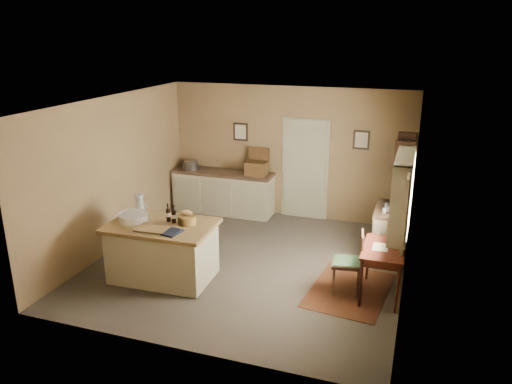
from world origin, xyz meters
TOP-DOWN VIEW (x-y plane):
  - ground at (0.00, 0.00)m, footprint 5.00×5.00m
  - wall_back at (0.00, 2.50)m, footprint 5.00×0.10m
  - wall_front at (0.00, -2.50)m, footprint 5.00×0.10m
  - wall_left at (-2.50, 0.00)m, footprint 0.10×5.00m
  - wall_right at (2.50, 0.00)m, footprint 0.10×5.00m
  - ceiling at (0.00, 0.00)m, footprint 5.00×5.00m
  - door at (0.35, 2.47)m, footprint 0.97×0.06m
  - framed_prints at (0.20, 2.48)m, footprint 2.82×0.02m
  - window at (2.42, -0.20)m, footprint 0.25×1.99m
  - work_island at (-1.11, -0.89)m, footprint 1.66×1.12m
  - sideboard at (-1.34, 2.20)m, footprint 2.17×0.61m
  - rug at (1.75, -0.35)m, footprint 1.27×1.71m
  - writing_desk at (2.20, -0.35)m, footprint 0.58×0.95m
  - desk_chair at (1.69, -0.41)m, footprint 0.50×0.50m
  - right_cabinet at (2.20, 1.00)m, footprint 0.53×0.95m
  - shelving_unit at (2.35, 1.79)m, footprint 0.34×0.89m

SIDE VIEW (x-z plane):
  - ground at x=0.00m, z-range 0.00..0.00m
  - rug at x=1.75m, z-range 0.00..0.01m
  - right_cabinet at x=2.20m, z-range -0.04..0.95m
  - desk_chair at x=1.69m, z-range 0.00..0.95m
  - sideboard at x=-1.34m, z-range -0.11..1.07m
  - work_island at x=-1.11m, z-range -0.12..1.08m
  - writing_desk at x=2.20m, z-range 0.26..1.08m
  - shelving_unit at x=2.35m, z-range 0.00..1.98m
  - door at x=0.35m, z-range 0.00..2.11m
  - wall_back at x=0.00m, z-range 0.00..2.70m
  - wall_front at x=0.00m, z-range 0.00..2.70m
  - wall_left at x=-2.50m, z-range 0.00..2.70m
  - wall_right at x=2.50m, z-range 0.00..2.70m
  - window at x=2.42m, z-range 0.99..2.11m
  - framed_prints at x=0.20m, z-range 1.53..1.91m
  - ceiling at x=0.00m, z-range 2.70..2.70m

